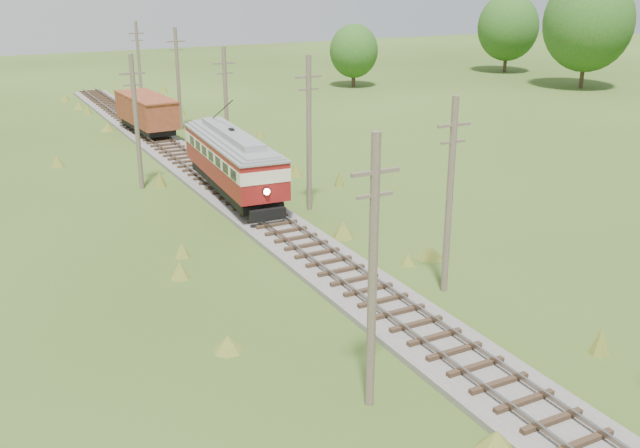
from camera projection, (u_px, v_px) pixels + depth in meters
railbed_main at (240, 200)px, 43.36m from camera, size 3.60×96.00×0.57m
streetcar at (233, 158)px, 43.40m from camera, size 3.75×12.57×5.70m
gondola at (147, 111)px, 60.66m from camera, size 3.42×8.99×2.93m
gravel_pile at (208, 130)px, 61.00m from camera, size 3.58×3.80×1.30m
utility_pole_r_2 at (450, 195)px, 30.02m from camera, size 1.60×0.30×8.60m
utility_pole_r_3 at (309, 133)px, 40.78m from camera, size 1.60×0.30×9.00m
utility_pole_r_4 at (226, 104)px, 51.66m from camera, size 1.60×0.30×8.40m
utility_pole_r_5 at (178, 78)px, 62.62m from camera, size 1.60×0.30×8.90m
utility_pole_r_6 at (139, 64)px, 73.43m from camera, size 1.60×0.30×8.70m
utility_pole_l_a at (373, 273)px, 21.66m from camera, size 1.60×0.30×9.00m
utility_pole_l_b at (136, 121)px, 45.01m from camera, size 1.60×0.30×8.60m
tree_right_4 at (588, 23)px, 84.51m from camera, size 10.50×10.50×13.53m
tree_right_5 at (508, 27)px, 99.27m from camera, size 8.40×8.40×10.82m
tree_mid_b at (354, 51)px, 86.86m from camera, size 5.88×5.88×7.57m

